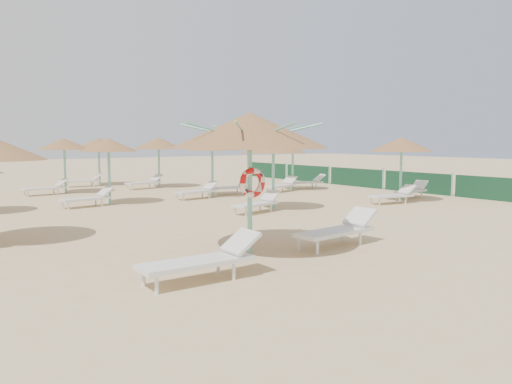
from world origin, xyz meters
TOP-DOWN VIEW (x-y plane):
  - ground at (0.00, 0.00)m, footprint 120.00×120.00m
  - main_palapa at (-0.14, 0.13)m, footprint 3.57×3.57m
  - lounger_main_a at (-2.16, -1.26)m, footprint 2.32×0.74m
  - lounger_main_b at (2.01, -0.57)m, footprint 2.40×0.90m
  - palapa_field at (1.85, 11.26)m, footprint 20.72×17.42m
  - windbreak_fence at (14.00, 9.96)m, footprint 0.08×19.84m

SIDE VIEW (x-z plane):
  - ground at x=0.00m, z-range 0.00..0.00m
  - lounger_main_a at x=-2.16m, z-range -0.02..0.82m
  - lounger_main_b at x=2.01m, z-range -0.02..0.83m
  - windbreak_fence at x=14.00m, z-range -0.05..1.05m
  - palapa_field at x=1.85m, z-range 0.94..3.65m
  - main_palapa at x=-0.14m, z-range 1.19..4.38m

